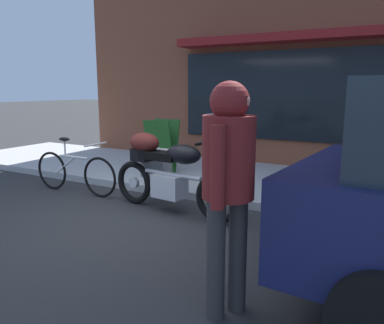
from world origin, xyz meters
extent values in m
plane|color=#2D2D2D|center=(0.00, 0.00, 0.00)|extent=(80.00, 80.00, 0.00)
torus|color=black|center=(1.20, 0.66, 0.32)|extent=(0.65, 0.17, 0.64)
cylinder|color=silver|center=(1.20, 0.66, 0.32)|extent=(0.17, 0.08, 0.16)
torus|color=black|center=(-0.25, 0.84, 0.32)|extent=(0.65, 0.17, 0.64)
cylinder|color=silver|center=(-0.25, 0.84, 0.32)|extent=(0.17, 0.08, 0.16)
cube|color=silver|center=(0.42, 0.75, 0.37)|extent=(0.47, 0.35, 0.32)
cylinder|color=silver|center=(0.47, 0.75, 0.54)|extent=(0.95, 0.17, 0.06)
ellipsoid|color=black|center=(0.67, 0.72, 0.84)|extent=(0.55, 0.34, 0.26)
cube|color=black|center=(0.26, 0.77, 0.78)|extent=(0.62, 0.31, 0.11)
cube|color=black|center=(-0.07, 0.81, 0.76)|extent=(0.30, 0.25, 0.18)
cylinder|color=silver|center=(1.20, 0.66, 0.64)|extent=(0.35, 0.11, 0.67)
cylinder|color=black|center=(1.08, 0.68, 1.04)|extent=(0.11, 0.62, 0.04)
cube|color=silver|center=(1.16, 0.67, 1.22)|extent=(0.19, 0.34, 0.35)
sphere|color=#EAEACC|center=(1.24, 0.66, 0.90)|extent=(0.14, 0.14, 0.14)
cube|color=#AAAAAA|center=(0.01, 1.05, 0.60)|extent=(0.46, 0.25, 0.44)
cube|color=black|center=(0.01, 1.16, 0.60)|extent=(0.37, 0.06, 0.03)
ellipsoid|color=#591E19|center=(-0.02, 0.81, 0.94)|extent=(0.51, 0.37, 0.28)
torus|color=black|center=(-0.92, 0.83, 0.32)|extent=(0.65, 0.05, 0.65)
torus|color=black|center=(-1.98, 0.82, 0.32)|extent=(0.65, 0.05, 0.65)
cylinder|color=silver|center=(-1.45, 0.83, 0.60)|extent=(0.58, 0.04, 0.04)
cylinder|color=silver|center=(-1.66, 0.82, 0.44)|extent=(0.45, 0.04, 0.33)
cylinder|color=silver|center=(-1.64, 0.82, 0.72)|extent=(0.03, 0.03, 0.30)
ellipsoid|color=black|center=(-1.64, 0.82, 0.88)|extent=(0.22, 0.10, 0.06)
cylinder|color=silver|center=(-0.97, 0.83, 0.84)|extent=(0.03, 0.48, 0.03)
cylinder|color=black|center=(3.19, -1.24, 0.33)|extent=(0.68, 0.27, 0.66)
cylinder|color=#343434|center=(2.17, -1.03, 0.46)|extent=(0.14, 0.14, 0.92)
cylinder|color=#343434|center=(2.06, -1.20, 0.46)|extent=(0.14, 0.14, 0.92)
cylinder|color=maroon|center=(2.11, -1.11, 1.22)|extent=(0.42, 0.42, 0.60)
sphere|color=maroon|center=(2.11, -1.11, 1.61)|extent=(0.28, 0.28, 0.28)
sphere|color=tan|center=(2.17, -1.11, 1.61)|extent=(0.17, 0.17, 0.17)
cylinder|color=maroon|center=(2.09, -0.88, 1.19)|extent=(0.10, 0.10, 0.57)
cylinder|color=maroon|center=(2.14, -1.34, 1.19)|extent=(0.10, 0.10, 0.57)
cube|color=#1E511E|center=(-0.76, 2.27, 0.62)|extent=(0.55, 0.20, 1.00)
cube|color=#1E511E|center=(-0.76, 2.49, 0.62)|extent=(0.55, 0.20, 1.00)
camera|label=1|loc=(3.19, -3.59, 1.70)|focal=35.84mm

